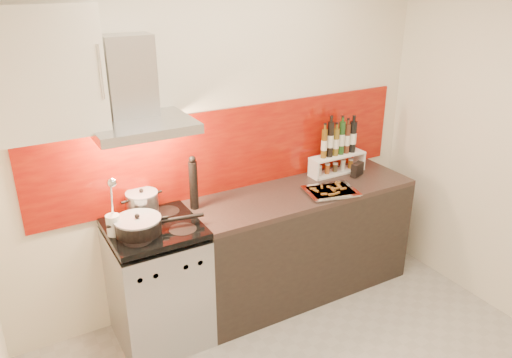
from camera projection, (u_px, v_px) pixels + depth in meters
back_wall at (226, 140)px, 3.70m from camera, size 3.40×0.02×2.60m
backsplash at (233, 150)px, 3.75m from camera, size 3.00×0.02×0.64m
range_stove at (159, 285)px, 3.47m from camera, size 0.60×0.60×0.91m
counter at (301, 241)px, 4.02m from camera, size 1.80×0.60×0.90m
range_hood at (135, 97)px, 3.08m from camera, size 0.62×0.50×0.61m
upper_cabinet at (34, 72)px, 2.74m from camera, size 0.70×0.35×0.72m
stock_pot at (142, 203)px, 3.42m from camera, size 0.22×0.22×0.19m
saute_pan at (139, 225)px, 3.18m from camera, size 0.58×0.30×0.14m
utensil_jar at (113, 219)px, 3.13m from camera, size 0.09×0.13×0.42m
pepper_mill at (193, 183)px, 3.48m from camera, size 0.06×0.06×0.40m
step_shelf at (338, 150)px, 4.09m from camera, size 0.50×0.14×0.45m
caddy_box at (357, 169)px, 4.08m from camera, size 0.13×0.09×0.11m
baking_tray at (331, 191)px, 3.79m from camera, size 0.44×0.37×0.03m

